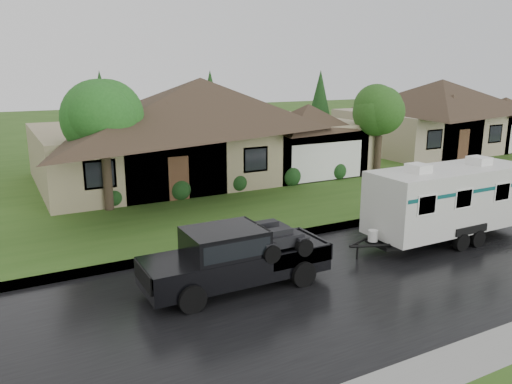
{
  "coord_description": "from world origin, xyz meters",
  "views": [
    {
      "loc": [
        -8.9,
        -13.06,
        6.27
      ],
      "look_at": [
        -0.83,
        2.0,
        2.02
      ],
      "focal_mm": 35.0,
      "sensor_mm": 36.0,
      "label": 1
    }
  ],
  "objects": [
    {
      "name": "curb",
      "position": [
        0.0,
        2.25,
        0.07
      ],
      "size": [
        140.0,
        0.5,
        0.15
      ],
      "primitive_type": "cube",
      "color": "gray",
      "rests_on": "ground"
    },
    {
      "name": "shrub_row",
      "position": [
        2.0,
        9.3,
        0.65
      ],
      "size": [
        13.6,
        1.0,
        1.0
      ],
      "color": "#143814",
      "rests_on": "lawn"
    },
    {
      "name": "house_neighbor",
      "position": [
        22.27,
        14.34,
        3.32
      ],
      "size": [
        15.12,
        9.72,
        6.45
      ],
      "color": "tan",
      "rests_on": "lawn"
    },
    {
      "name": "pickup_truck",
      "position": [
        -3.07,
        -0.75,
        0.98
      ],
      "size": [
        5.5,
        2.09,
        1.83
      ],
      "color": "black",
      "rests_on": "ground"
    },
    {
      "name": "travel_trailer",
      "position": [
        5.74,
        -0.75,
        1.61
      ],
      "size": [
        6.78,
        2.38,
        3.04
      ],
      "color": "silver",
      "rests_on": "ground"
    },
    {
      "name": "lawn",
      "position": [
        0.0,
        15.0,
        0.07
      ],
      "size": [
        140.0,
        26.0,
        0.15
      ],
      "primitive_type": "cube",
      "color": "#31541A",
      "rests_on": "ground"
    },
    {
      "name": "house_main",
      "position": [
        2.29,
        13.84,
        3.59
      ],
      "size": [
        19.44,
        10.8,
        6.9
      ],
      "color": "tan",
      "rests_on": "lawn"
    },
    {
      "name": "tree_left_green",
      "position": [
        -4.56,
        8.88,
        4.15
      ],
      "size": [
        3.49,
        3.49,
        5.77
      ],
      "color": "#382B1E",
      "rests_on": "lawn"
    },
    {
      "name": "ground",
      "position": [
        0.0,
        0.0,
        0.0
      ],
      "size": [
        140.0,
        140.0,
        0.0
      ],
      "primitive_type": "plane",
      "color": "#31541A",
      "rests_on": "ground"
    },
    {
      "name": "tree_right_green",
      "position": [
        10.85,
        8.82,
        3.86
      ],
      "size": [
        3.23,
        3.23,
        5.35
      ],
      "color": "#382B1E",
      "rests_on": "lawn"
    },
    {
      "name": "road",
      "position": [
        0.0,
        -2.0,
        0.01
      ],
      "size": [
        140.0,
        8.0,
        0.01
      ],
      "primitive_type": "cube",
      "color": "black",
      "rests_on": "ground"
    }
  ]
}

